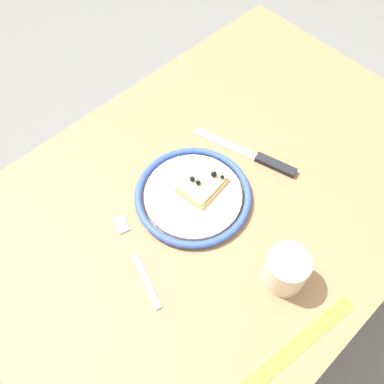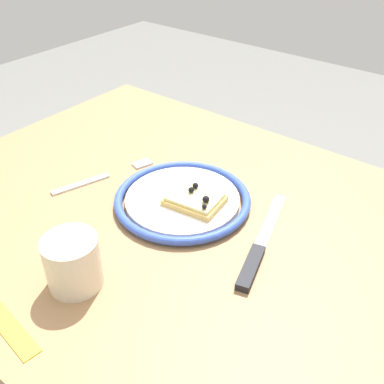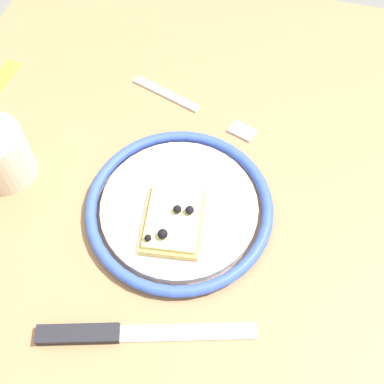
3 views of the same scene
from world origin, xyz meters
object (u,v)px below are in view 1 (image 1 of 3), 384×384
object	(u,v)px
plate	(193,195)
knife	(261,159)
dining_table	(219,220)
pizza_slice_near	(203,184)
cup	(286,270)
measuring_tape	(300,344)
fork	(137,259)

from	to	relation	value
plate	knife	xyz separation A→B (m)	(0.17, -0.03, -0.00)
knife	plate	bearing A→B (deg)	168.93
dining_table	plate	bearing A→B (deg)	150.83
knife	pizza_slice_near	bearing A→B (deg)	166.88
cup	measuring_tape	bearing A→B (deg)	-125.19
plate	cup	bearing A→B (deg)	-89.92
pizza_slice_near	knife	size ratio (longest dim) A/B	0.42
plate	cup	distance (m)	0.24
plate	pizza_slice_near	world-z (taller)	pizza_slice_near
cup	measuring_tape	xyz separation A→B (m)	(-0.07, -0.10, -0.04)
plate	knife	size ratio (longest dim) A/B	1.00
dining_table	plate	xyz separation A→B (m)	(-0.05, 0.03, 0.13)
dining_table	knife	distance (m)	0.17
fork	measuring_tape	size ratio (longest dim) A/B	0.81
fork	knife	bearing A→B (deg)	-1.34
fork	measuring_tape	xyz separation A→B (m)	(0.10, -0.30, -0.00)
dining_table	measuring_tape	bearing A→B (deg)	-111.80
plate	fork	xyz separation A→B (m)	(-0.17, -0.03, -0.01)
cup	measuring_tape	distance (m)	0.12
plate	measuring_tape	bearing A→B (deg)	-101.53
cup	knife	bearing A→B (deg)	49.95
dining_table	measuring_tape	size ratio (longest dim) A/B	4.23
pizza_slice_near	cup	world-z (taller)	cup
measuring_tape	dining_table	bearing A→B (deg)	75.11
plate	fork	bearing A→B (deg)	-171.46
knife	fork	size ratio (longest dim) A/B	1.20
dining_table	pizza_slice_near	distance (m)	0.15
dining_table	cup	xyz separation A→B (m)	(-0.05, -0.20, 0.16)
plate	pizza_slice_near	distance (m)	0.03
dining_table	pizza_slice_near	world-z (taller)	pizza_slice_near
knife	measuring_tape	xyz separation A→B (m)	(-0.24, -0.30, -0.00)
fork	cup	world-z (taller)	cup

